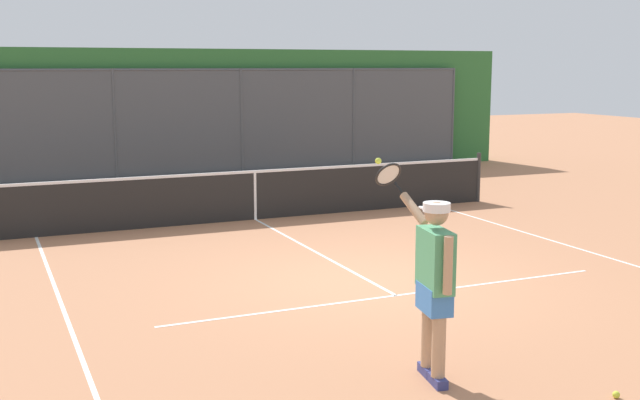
{
  "coord_description": "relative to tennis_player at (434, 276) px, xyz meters",
  "views": [
    {
      "loc": [
        4.84,
        9.38,
        2.94
      ],
      "look_at": [
        0.42,
        -0.76,
        1.05
      ],
      "focal_mm": 44.21,
      "sensor_mm": 36.0,
      "label": 1
    }
  ],
  "objects": [
    {
      "name": "tennis_ball_by_sideline",
      "position": [
        -1.29,
        1.04,
        -0.98
      ],
      "size": [
        0.07,
        0.07,
        0.07
      ],
      "primitive_type": "sphere",
      "color": "#C1D138",
      "rests_on": "ground"
    },
    {
      "name": "court_line_markings",
      "position": [
        -1.04,
        -2.29,
        -1.01
      ],
      "size": [
        8.09,
        10.21,
        0.01
      ],
      "color": "white",
      "rests_on": "ground"
    },
    {
      "name": "ground_plane",
      "position": [
        -1.04,
        -3.31,
        -1.01
      ],
      "size": [
        60.0,
        60.0,
        0.0
      ],
      "primitive_type": "plane",
      "color": "#B27551"
    },
    {
      "name": "fence_backdrop",
      "position": [
        -1.04,
        -14.7,
        0.66
      ],
      "size": [
        19.61,
        1.37,
        3.38
      ],
      "color": "#474C51",
      "rests_on": "ground"
    },
    {
      "name": "tennis_player",
      "position": [
        0.0,
        0.0,
        0.0
      ],
      "size": [
        0.32,
        1.44,
        2.01
      ],
      "rotation": [
        0.0,
        0.0,
        -1.75
      ],
      "color": "navy",
      "rests_on": "ground"
    },
    {
      "name": "tennis_net",
      "position": [
        -1.04,
        -8.16,
        -0.52
      ],
      "size": [
        10.39,
        0.09,
        1.07
      ],
      "color": "#2D2D2D",
      "rests_on": "ground"
    }
  ]
}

